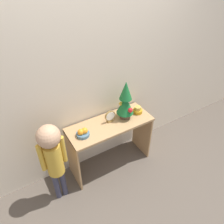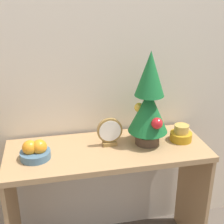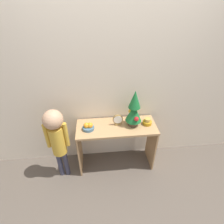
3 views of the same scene
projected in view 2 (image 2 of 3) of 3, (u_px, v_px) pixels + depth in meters
name	position (u px, v px, depth m)	size (l,w,h in m)	color
back_wall	(98.00, 41.00, 1.68)	(7.00, 0.05, 2.50)	beige
console_table	(108.00, 176.00, 1.72)	(1.07, 0.42, 0.73)	tan
mini_tree	(149.00, 101.00, 1.61)	(0.21, 0.22, 0.51)	#4C3828
fruit_bowl	(35.00, 151.00, 1.54)	(0.15, 0.15, 0.10)	#476B84
singing_bowl	(181.00, 134.00, 1.72)	(0.12, 0.12, 0.09)	#B78419
desk_clock	(110.00, 132.00, 1.65)	(0.14, 0.04, 0.16)	olive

